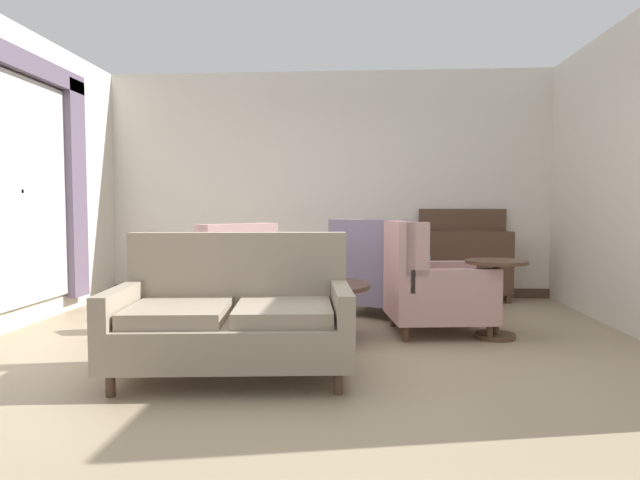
{
  "coord_description": "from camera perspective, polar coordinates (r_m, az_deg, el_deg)",
  "views": [
    {
      "loc": [
        0.36,
        -4.19,
        1.15
      ],
      "look_at": [
        0.06,
        0.46,
        0.87
      ],
      "focal_mm": 30.44,
      "sensor_mm": 36.0,
      "label": 1
    }
  ],
  "objects": [
    {
      "name": "ground",
      "position": [
        4.36,
        -1.21,
        -11.9
      ],
      "size": [
        8.08,
        8.08,
        0.0
      ],
      "primitive_type": "plane",
      "color": "#9E896B"
    },
    {
      "name": "wall_back",
      "position": [
        7.09,
        0.75,
        5.82
      ],
      "size": [
        5.92,
        0.08,
        2.9
      ],
      "primitive_type": "cube",
      "color": "silver",
      "rests_on": "ground"
    },
    {
      "name": "wall_left",
      "position": [
        6.01,
        -29.12,
        5.83
      ],
      "size": [
        0.08,
        4.04,
        2.9
      ],
      "primitive_type": "cube",
      "color": "silver",
      "rests_on": "ground"
    },
    {
      "name": "wall_right",
      "position": [
        5.66,
        30.29,
        5.97
      ],
      "size": [
        0.08,
        4.04,
        2.9
      ],
      "primitive_type": "cube",
      "color": "silver",
      "rests_on": "ground"
    },
    {
      "name": "baseboard_back",
      "position": [
        7.11,
        0.72,
        -5.42
      ],
      "size": [
        5.76,
        0.03,
        0.12
      ],
      "primitive_type": "cube",
      "color": "#4C3323",
      "rests_on": "ground"
    },
    {
      "name": "window_with_curtains",
      "position": [
        5.88,
        -28.8,
        6.07
      ],
      "size": [
        0.12,
        2.18,
        2.47
      ],
      "color": "silver"
    },
    {
      "name": "coffee_table",
      "position": [
        4.77,
        -0.67,
        -5.49
      ],
      "size": [
        0.99,
        0.99,
        0.49
      ],
      "color": "#4C3323",
      "rests_on": "ground"
    },
    {
      "name": "porcelain_vase",
      "position": [
        4.75,
        -0.66,
        -2.9
      ],
      "size": [
        0.19,
        0.19,
        0.32
      ],
      "color": "#384C93",
      "rests_on": "coffee_table"
    },
    {
      "name": "settee",
      "position": [
        3.82,
        -9.08,
        -8.06
      ],
      "size": [
        1.67,
        1.03,
        0.97
      ],
      "rotation": [
        0.0,
        0.0,
        0.1
      ],
      "color": "gray",
      "rests_on": "ground"
    },
    {
      "name": "armchair_beside_settee",
      "position": [
        5.64,
        -9.92,
        -4.1
      ],
      "size": [
        1.19,
        1.19,
        1.0
      ],
      "rotation": [
        0.0,
        0.0,
        3.97
      ],
      "color": "tan",
      "rests_on": "ground"
    },
    {
      "name": "armchair_far_left",
      "position": [
        5.07,
        11.41,
        -4.84
      ],
      "size": [
        0.98,
        0.87,
        1.03
      ],
      "rotation": [
        0.0,
        0.0,
        1.69
      ],
      "color": "tan",
      "rests_on": "ground"
    },
    {
      "name": "armchair_back_corner",
      "position": [
        5.88,
        5.95,
        -3.6
      ],
      "size": [
        1.12,
        1.12,
        1.03
      ],
      "rotation": [
        0.0,
        0.0,
        2.57
      ],
      "color": "slate",
      "rests_on": "ground"
    },
    {
      "name": "side_table",
      "position": [
        5.04,
        18.02,
        -5.12
      ],
      "size": [
        0.54,
        0.54,
        0.69
      ],
      "color": "#4C3323",
      "rests_on": "ground"
    },
    {
      "name": "sideboard",
      "position": [
        6.95,
        14.95,
        -2.11
      ],
      "size": [
        1.09,
        0.42,
        1.14
      ],
      "color": "#4C3323",
      "rests_on": "ground"
    }
  ]
}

